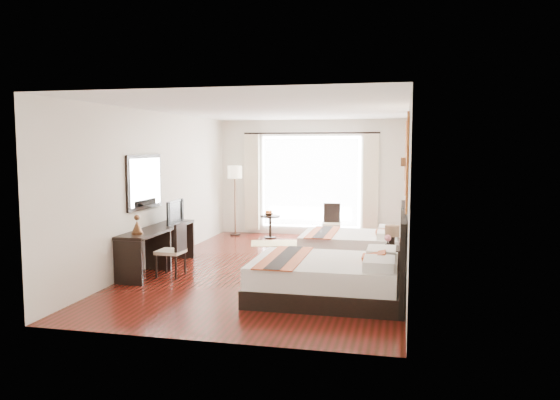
% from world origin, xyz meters
% --- Properties ---
extents(floor, '(4.50, 7.50, 0.01)m').
position_xyz_m(floor, '(0.00, 0.00, -0.01)').
color(floor, '#361309').
rests_on(floor, ground).
extents(ceiling, '(4.50, 7.50, 0.02)m').
position_xyz_m(ceiling, '(0.00, 0.00, 2.79)').
color(ceiling, white).
rests_on(ceiling, wall_headboard).
extents(wall_headboard, '(0.01, 7.50, 2.80)m').
position_xyz_m(wall_headboard, '(2.25, 0.00, 1.40)').
color(wall_headboard, silver).
rests_on(wall_headboard, floor).
extents(wall_desk, '(0.01, 7.50, 2.80)m').
position_xyz_m(wall_desk, '(-2.25, 0.00, 1.40)').
color(wall_desk, silver).
rests_on(wall_desk, floor).
extents(wall_window, '(4.50, 0.01, 2.80)m').
position_xyz_m(wall_window, '(0.00, 3.75, 1.40)').
color(wall_window, silver).
rests_on(wall_window, floor).
extents(wall_entry, '(4.50, 0.01, 2.80)m').
position_xyz_m(wall_entry, '(0.00, -3.75, 1.40)').
color(wall_entry, silver).
rests_on(wall_entry, floor).
extents(window_glass, '(2.40, 0.02, 2.20)m').
position_xyz_m(window_glass, '(0.00, 3.73, 1.30)').
color(window_glass, white).
rests_on(window_glass, wall_window).
extents(sheer_curtain, '(2.30, 0.02, 2.10)m').
position_xyz_m(sheer_curtain, '(0.00, 3.67, 1.30)').
color(sheer_curtain, white).
rests_on(sheer_curtain, wall_window).
extents(drape_left, '(0.35, 0.14, 2.35)m').
position_xyz_m(drape_left, '(-1.45, 3.63, 1.28)').
color(drape_left, '#BFB694').
rests_on(drape_left, floor).
extents(drape_right, '(0.35, 0.14, 2.35)m').
position_xyz_m(drape_right, '(1.45, 3.63, 1.28)').
color(drape_right, '#BFB694').
rests_on(drape_right, floor).
extents(art_panel_near, '(0.03, 0.50, 1.35)m').
position_xyz_m(art_panel_near, '(2.23, -1.74, 1.95)').
color(art_panel_near, maroon).
rests_on(art_panel_near, wall_headboard).
extents(art_panel_far, '(0.03, 0.50, 1.35)m').
position_xyz_m(art_panel_far, '(2.23, 1.03, 1.95)').
color(art_panel_far, maroon).
rests_on(art_panel_far, wall_headboard).
extents(wall_sconce, '(0.10, 0.14, 0.14)m').
position_xyz_m(wall_sconce, '(2.19, -0.33, 1.92)').
color(wall_sconce, '#492C1A').
rests_on(wall_sconce, wall_headboard).
extents(mirror_frame, '(0.04, 1.25, 0.95)m').
position_xyz_m(mirror_frame, '(-2.22, -0.59, 1.55)').
color(mirror_frame, black).
rests_on(mirror_frame, wall_desk).
extents(mirror_glass, '(0.01, 1.12, 0.82)m').
position_xyz_m(mirror_glass, '(-2.19, -0.59, 1.55)').
color(mirror_glass, white).
rests_on(mirror_glass, mirror_frame).
extents(bed_near, '(2.16, 1.69, 1.22)m').
position_xyz_m(bed_near, '(1.22, -1.74, 0.32)').
color(bed_near, black).
rests_on(bed_near, floor).
extents(bed_far, '(1.95, 1.52, 1.10)m').
position_xyz_m(bed_far, '(1.33, 1.03, 0.29)').
color(bed_far, black).
rests_on(bed_far, floor).
extents(nightstand, '(0.43, 0.53, 0.51)m').
position_xyz_m(nightstand, '(1.99, -0.33, 0.26)').
color(nightstand, black).
rests_on(nightstand, floor).
extents(table_lamp, '(0.24, 0.24, 0.37)m').
position_xyz_m(table_lamp, '(2.02, -0.27, 0.76)').
color(table_lamp, black).
rests_on(table_lamp, nightstand).
extents(vase, '(0.14, 0.14, 0.12)m').
position_xyz_m(vase, '(1.96, -0.43, 0.56)').
color(vase, black).
rests_on(vase, nightstand).
extents(console_desk, '(0.50, 2.20, 0.76)m').
position_xyz_m(console_desk, '(-1.99, -0.59, 0.38)').
color(console_desk, black).
rests_on(console_desk, floor).
extents(television, '(0.12, 0.74, 0.43)m').
position_xyz_m(television, '(-1.97, -0.04, 0.97)').
color(television, black).
rests_on(television, console_desk).
extents(bronze_figurine, '(0.24, 0.24, 0.28)m').
position_xyz_m(bronze_figurine, '(-1.99, -1.34, 0.89)').
color(bronze_figurine, '#492C1A').
rests_on(bronze_figurine, console_desk).
extents(desk_chair, '(0.43, 0.43, 0.90)m').
position_xyz_m(desk_chair, '(-1.56, -0.99, 0.28)').
color(desk_chair, beige).
rests_on(desk_chair, floor).
extents(floor_lamp, '(0.34, 0.34, 1.70)m').
position_xyz_m(floor_lamp, '(-1.78, 3.25, 1.44)').
color(floor_lamp, black).
rests_on(floor_lamp, floor).
extents(side_table, '(0.47, 0.47, 0.54)m').
position_xyz_m(side_table, '(-0.85, 3.07, 0.27)').
color(side_table, black).
rests_on(side_table, floor).
extents(fruit_bowl, '(0.25, 0.25, 0.05)m').
position_xyz_m(fruit_bowl, '(-0.88, 3.05, 0.56)').
color(fruit_bowl, '#472F19').
rests_on(fruit_bowl, side_table).
extents(window_chair, '(0.44, 0.44, 0.87)m').
position_xyz_m(window_chair, '(0.63, 2.87, 0.27)').
color(window_chair, beige).
rests_on(window_chair, floor).
extents(jute_rug, '(1.33, 1.07, 0.01)m').
position_xyz_m(jute_rug, '(-0.53, 2.40, 0.01)').
color(jute_rug, tan).
rests_on(jute_rug, floor).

